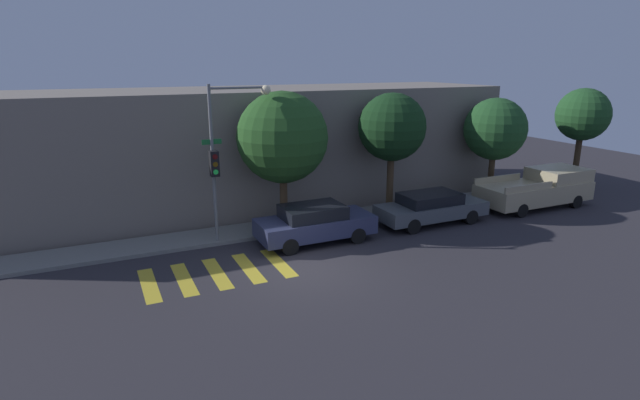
{
  "coord_description": "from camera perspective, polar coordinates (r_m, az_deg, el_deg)",
  "views": [
    {
      "loc": [
        -5.87,
        -13.85,
        6.49
      ],
      "look_at": [
        1.55,
        2.1,
        1.6
      ],
      "focal_mm": 28.0,
      "sensor_mm": 36.0,
      "label": 1
    }
  ],
  "objects": [
    {
      "name": "ground_plane",
      "position": [
        16.39,
        -1.83,
        -7.81
      ],
      "size": [
        60.0,
        60.0,
        0.0
      ],
      "primitive_type": "plane",
      "color": "#2D2B30"
    },
    {
      "name": "sidewalk",
      "position": [
        19.95,
        -6.49,
        -3.34
      ],
      "size": [
        26.0,
        1.81,
        0.14
      ],
      "primitive_type": "cube",
      "color": "slate",
      "rests_on": "ground"
    },
    {
      "name": "building_row",
      "position": [
        23.34,
        -10.09,
        5.85
      ],
      "size": [
        26.0,
        6.0,
        5.32
      ],
      "primitive_type": "cube",
      "color": "slate",
      "rests_on": "ground"
    },
    {
      "name": "crosswalk",
      "position": [
        16.34,
        -11.67,
        -8.2
      ],
      "size": [
        4.59,
        2.6,
        0.0
      ],
      "color": "gold",
      "rests_on": "ground"
    },
    {
      "name": "traffic_light_pole",
      "position": [
        17.99,
        -10.7,
        6.21
      ],
      "size": [
        2.57,
        0.56,
        5.76
      ],
      "color": "slate",
      "rests_on": "ground"
    },
    {
      "name": "sedan_near_corner",
      "position": [
        18.43,
        -0.6,
        -2.64
      ],
      "size": [
        4.33,
        1.82,
        1.42
      ],
      "color": "#2D3351",
      "rests_on": "ground"
    },
    {
      "name": "sedan_middle",
      "position": [
        21.07,
        12.57,
        -0.81
      ],
      "size": [
        4.65,
        1.75,
        1.31
      ],
      "color": "#4C5156",
      "rests_on": "ground"
    },
    {
      "name": "pickup_truck",
      "position": [
        25.12,
        23.72,
        1.25
      ],
      "size": [
        5.45,
        2.13,
        1.7
      ],
      "color": "tan",
      "rests_on": "ground"
    },
    {
      "name": "tree_near_corner",
      "position": [
        19.33,
        -4.31,
        7.12
      ],
      "size": [
        3.53,
        3.53,
        5.45
      ],
      "color": "#4C3823",
      "rests_on": "ground"
    },
    {
      "name": "tree_midblock",
      "position": [
        21.56,
        8.24,
        8.19
      ],
      "size": [
        2.89,
        2.89,
        5.26
      ],
      "color": "#4C3823",
      "rests_on": "ground"
    },
    {
      "name": "tree_far_end",
      "position": [
        25.21,
        19.39,
        7.62
      ],
      "size": [
        2.93,
        2.93,
        4.88
      ],
      "color": "#4C3823",
      "rests_on": "ground"
    },
    {
      "name": "tree_behind_truck",
      "position": [
        29.58,
        27.84,
        8.58
      ],
      "size": [
        2.7,
        2.7,
        5.2
      ],
      "color": "#42301E",
      "rests_on": "ground"
    }
  ]
}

